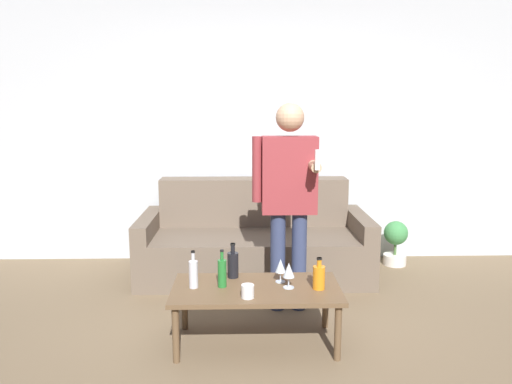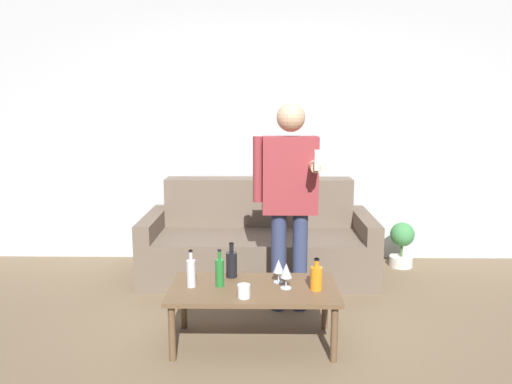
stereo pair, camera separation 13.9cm
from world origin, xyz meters
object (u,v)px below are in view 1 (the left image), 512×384
object	(u,v)px
coffee_table	(256,293)
person_standing_front	(289,191)
couch	(254,242)
bottle_orange	(319,277)

from	to	relation	value
coffee_table	person_standing_front	xyz separation A→B (m)	(0.26, 0.57, 0.58)
coffee_table	couch	bearing A→B (deg)	89.17
couch	bottle_orange	xyz separation A→B (m)	(0.38, -1.44, 0.17)
person_standing_front	coffee_table	bearing A→B (deg)	-114.49
coffee_table	person_standing_front	bearing A→B (deg)	65.51
bottle_orange	person_standing_front	world-z (taller)	person_standing_front
couch	person_standing_front	xyz separation A→B (m)	(0.24, -0.83, 0.63)
coffee_table	bottle_orange	bearing A→B (deg)	-5.48
couch	coffee_table	world-z (taller)	couch
couch	coffee_table	size ratio (longest dim) A/B	1.89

